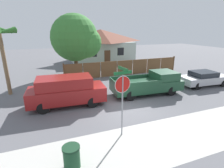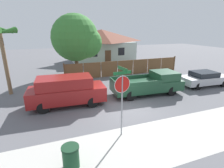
# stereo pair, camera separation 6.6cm
# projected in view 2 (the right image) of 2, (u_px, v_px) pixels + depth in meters

# --- Properties ---
(ground_plane) EXTENTS (80.00, 80.00, 0.00)m
(ground_plane) POSITION_uv_depth(u_px,v_px,m) (126.00, 109.00, 11.34)
(ground_plane) COLOR slate
(sidewalk_strip) EXTENTS (36.00, 3.20, 0.01)m
(sidewalk_strip) POSITION_uv_depth(u_px,v_px,m) (159.00, 140.00, 8.12)
(sidewalk_strip) COLOR beige
(sidewalk_strip) RESTS_ON ground
(wooden_fence) EXTENTS (13.32, 0.12, 1.74)m
(wooden_fence) POSITION_uv_depth(u_px,v_px,m) (125.00, 68.00, 19.38)
(wooden_fence) COLOR brown
(wooden_fence) RESTS_ON ground
(house) EXTENTS (9.97, 6.47, 4.85)m
(house) POSITION_uv_depth(u_px,v_px,m) (102.00, 45.00, 27.40)
(house) COLOR #B2C1B7
(house) RESTS_ON ground
(oak_tree) EXTENTS (5.09, 4.85, 6.48)m
(oak_tree) POSITION_uv_depth(u_px,v_px,m) (78.00, 39.00, 18.11)
(oak_tree) COLOR brown
(oak_tree) RESTS_ON ground
(palm_tree) EXTENTS (2.53, 2.73, 5.11)m
(palm_tree) POSITION_uv_depth(u_px,v_px,m) (1.00, 37.00, 12.57)
(palm_tree) COLOR brown
(palm_tree) RESTS_ON ground
(red_suv) EXTENTS (5.07, 2.26, 1.98)m
(red_suv) POSITION_uv_depth(u_px,v_px,m) (67.00, 90.00, 11.57)
(red_suv) COLOR maroon
(red_suv) RESTS_ON ground
(orange_pickup) EXTENTS (5.63, 2.39, 1.73)m
(orange_pickup) POSITION_uv_depth(u_px,v_px,m) (150.00, 83.00, 13.74)
(orange_pickup) COLOR #1E472D
(orange_pickup) RESTS_ON ground
(parked_sedan) EXTENTS (4.55, 2.09, 1.33)m
(parked_sedan) POSITION_uv_depth(u_px,v_px,m) (205.00, 78.00, 15.71)
(parked_sedan) COLOR #B7B7BC
(parked_sedan) RESTS_ON ground
(stop_sign) EXTENTS (0.90, 0.81, 3.37)m
(stop_sign) POSITION_uv_depth(u_px,v_px,m) (122.00, 90.00, 7.89)
(stop_sign) COLOR gray
(stop_sign) RESTS_ON ground
(trash_bin) EXTENTS (0.65, 0.65, 0.90)m
(trash_bin) POSITION_uv_depth(u_px,v_px,m) (71.00, 157.00, 6.44)
(trash_bin) COLOR #1E4C2D
(trash_bin) RESTS_ON ground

